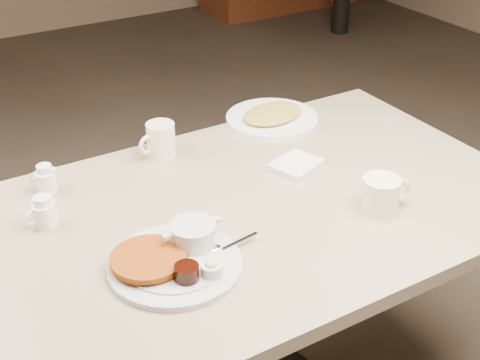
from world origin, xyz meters
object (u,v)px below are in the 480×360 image
main_plate (175,256)px  coffee_mug_near (382,194)px  creamer_right (46,180)px  diner_table (244,260)px  coffee_mug_far (160,140)px  creamer_left (44,213)px  hash_plate (272,117)px

main_plate → coffee_mug_near: (0.54, -0.06, 0.02)m
main_plate → creamer_right: creamer_right is taller
diner_table → coffee_mug_far: 0.43m
main_plate → coffee_mug_near: bearing=-6.7°
coffee_mug_near → creamer_left: size_ratio=1.66×
coffee_mug_near → coffee_mug_far: bearing=122.7°
creamer_left → creamer_right: same height
coffee_mug_far → hash_plate: 0.41m
creamer_right → creamer_left: bearing=-108.6°
main_plate → coffee_mug_far: 0.52m
diner_table → coffee_mug_far: bearing=99.9°
diner_table → creamer_right: bearing=140.9°
coffee_mug_near → coffee_mug_far: (-0.35, 0.55, 0.00)m
coffee_mug_near → creamer_right: (-0.70, 0.52, -0.01)m
main_plate → hash_plate: bearing=40.7°
diner_table → coffee_mug_near: coffee_mug_near is taller
main_plate → creamer_left: 0.37m
coffee_mug_far → creamer_right: bearing=-175.0°
diner_table → hash_plate: bearing=48.7°
coffee_mug_far → creamer_right: size_ratio=1.56×
diner_table → creamer_left: 0.53m
coffee_mug_near → creamer_right: bearing=143.3°
coffee_mug_near → hash_plate: (0.05, 0.58, -0.03)m
creamer_right → hash_plate: bearing=4.5°
creamer_right → hash_plate: size_ratio=0.22×
creamer_right → coffee_mug_far: bearing=5.0°
creamer_left → hash_plate: size_ratio=0.24×
diner_table → coffee_mug_near: (0.29, -0.19, 0.22)m
diner_table → coffee_mug_near: size_ratio=10.45×
creamer_right → hash_plate: creamer_right is taller
coffee_mug_near → creamer_left: bearing=153.8°
coffee_mug_far → main_plate: bearing=-111.6°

